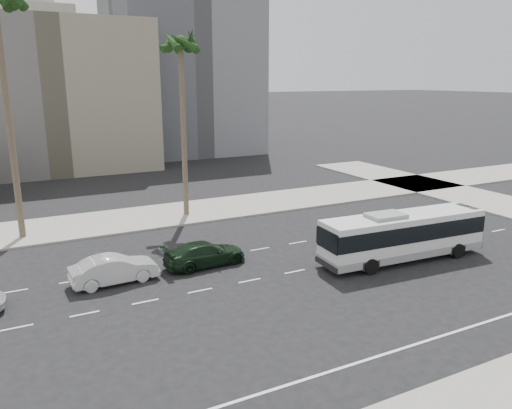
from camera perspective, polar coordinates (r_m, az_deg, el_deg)
ground at (r=31.42m, az=9.18°, el=-6.70°), size 700.00×700.00×0.00m
sidewalk_north at (r=44.20m, az=-2.70°, el=-0.23°), size 120.00×7.00×0.15m
midrise_beige_west at (r=68.75m, az=-22.88°, el=11.42°), size 24.00×18.00×18.00m
midrise_gray_center at (r=79.74m, az=-8.68°, el=15.49°), size 20.00×20.00×26.00m
civic_tower at (r=275.33m, az=-25.14°, el=18.82°), size 42.00×42.00×129.00m
highrise_right at (r=262.19m, az=-13.96°, el=19.15°), size 26.00×26.00×70.00m
highrise_far at (r=297.32m, az=-10.41°, el=17.75°), size 22.00×22.00×60.00m
city_bus at (r=32.43m, az=16.53°, el=-3.33°), size 11.21×3.11×3.18m
car_a at (r=30.66m, az=-5.89°, el=-5.65°), size 2.43×5.25×1.48m
car_b at (r=29.08m, az=-15.97°, el=-7.18°), size 1.91×4.89×1.59m
palm_near at (r=40.48m, az=-8.67°, el=17.51°), size 4.43×4.43×14.94m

